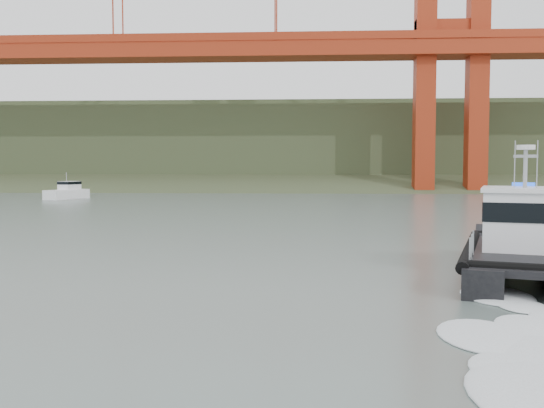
% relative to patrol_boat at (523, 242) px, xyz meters
% --- Properties ---
extents(ground, '(400.00, 400.00, 0.00)m').
position_rel_patrol_boat_xyz_m(ground, '(-8.18, -2.83, -1.29)').
color(ground, '#4D5C57').
rests_on(ground, ground).
extents(headlands, '(500.00, 105.36, 27.12)m').
position_rel_patrol_boat_xyz_m(headlands, '(-8.18, 122.67, 5.76)').
color(headlands, '#3D4B2B').
rests_on(headlands, ground).
extents(patrol_boat, '(6.88, 11.28, 5.15)m').
position_rel_patrol_boat_xyz_m(patrol_boat, '(0.00, 0.00, 0.00)').
color(patrol_boat, black).
rests_on(patrol_boat, ground).
extents(motorboat, '(4.02, 6.69, 3.49)m').
position_rel_patrol_boat_xyz_m(motorboat, '(-38.77, 51.99, -0.42)').
color(motorboat, white).
rests_on(motorboat, ground).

